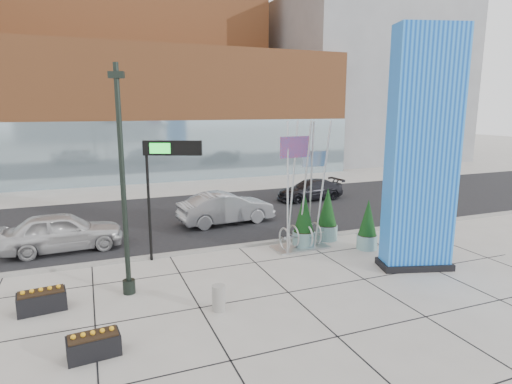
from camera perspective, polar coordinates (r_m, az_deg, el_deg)
name	(u,v)px	position (r m, az deg, el deg)	size (l,w,h in m)	color
ground	(249,285)	(15.03, -0.89, -12.36)	(160.00, 160.00, 0.00)	#9E9991
street_asphalt	(186,217)	(24.16, -9.35, -3.35)	(80.00, 12.00, 0.02)	black
curb_edge	(216,249)	(18.55, -5.32, -7.55)	(80.00, 0.30, 0.12)	gray
tower_podium	(154,114)	(40.32, -13.49, 10.14)	(34.00, 10.00, 11.00)	#A55C30
tower_glass_front	(164,152)	(35.75, -12.15, 5.29)	(34.00, 0.60, 5.00)	#8CA5B2
building_grey_parking	(356,83)	(54.57, 13.24, 14.01)	(20.00, 18.00, 18.00)	slate
blue_pylon	(422,156)	(16.74, 21.27, 4.51)	(2.88, 1.89, 8.86)	blue
lamp_post	(124,204)	(14.13, -17.17, -1.58)	(0.50, 0.40, 7.33)	black
public_art_sculpture	(301,216)	(18.51, 6.05, -3.14)	(2.46, 1.29, 5.50)	silver
concrete_bollard	(219,298)	(13.25, -4.99, -13.88)	(0.41, 0.41, 0.79)	gray
overhead_street_sign	(168,157)	(17.05, -11.66, 4.54)	(2.14, 1.08, 4.78)	black
round_planter_east	(368,226)	(19.01, 14.66, -4.36)	(0.87, 0.87, 2.18)	#7CA7A6
round_planter_mid	(327,215)	(19.92, 9.48, -3.09)	(0.97, 0.97, 2.43)	#7CA7A6
round_planter_west	(304,221)	(18.78, 6.41, -3.87)	(0.97, 0.97, 2.43)	#7CA7A6
box_planter_north	(42,300)	(14.68, -26.66, -12.74)	(1.41, 0.82, 0.74)	black
box_planter_south	(94,344)	(11.79, -20.83, -18.44)	(1.29, 0.73, 0.68)	black
car_white_west	(63,232)	(19.97, -24.39, -4.87)	(1.95, 4.86, 1.66)	silver
car_silver_mid	(226,208)	(22.49, -4.01, -2.17)	(1.74, 5.00, 1.65)	#929399
car_dark_east	(310,190)	(28.48, 7.21, 0.26)	(1.85, 4.56, 1.32)	black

